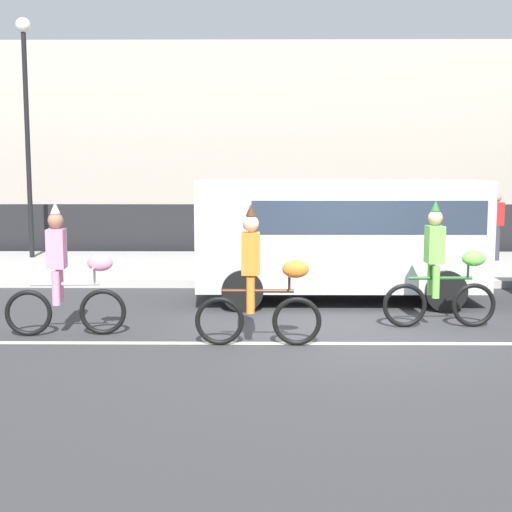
{
  "coord_description": "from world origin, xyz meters",
  "views": [
    {
      "loc": [
        -1.33,
        -10.07,
        2.41
      ],
      "look_at": [
        -1.43,
        1.2,
        1.0
      ],
      "focal_mm": 50.0,
      "sensor_mm": 36.0,
      "label": 1
    }
  ],
  "objects_px": {
    "parade_cyclist_orange": "(259,284)",
    "pedestrian_onlooker": "(496,225)",
    "street_lamp_post": "(26,102)",
    "parade_cyclist_pink": "(66,278)",
    "parade_cyclist_lime": "(441,272)",
    "parked_van_silver": "(342,230)"
  },
  "relations": [
    {
      "from": "parade_cyclist_pink",
      "to": "parade_cyclist_lime",
      "type": "relative_size",
      "value": 1.0
    },
    {
      "from": "parade_cyclist_pink",
      "to": "pedestrian_onlooker",
      "type": "xyz_separation_m",
      "value": [
        8.5,
        7.29,
        0.17
      ]
    },
    {
      "from": "parade_cyclist_pink",
      "to": "parade_cyclist_orange",
      "type": "xyz_separation_m",
      "value": [
        2.77,
        -0.55,
        0.0
      ]
    },
    {
      "from": "parade_cyclist_orange",
      "to": "pedestrian_onlooker",
      "type": "distance_m",
      "value": 9.71
    },
    {
      "from": "parade_cyclist_orange",
      "to": "street_lamp_post",
      "type": "distance_m",
      "value": 10.59
    },
    {
      "from": "parade_cyclist_orange",
      "to": "street_lamp_post",
      "type": "xyz_separation_m",
      "value": [
        -5.77,
        8.3,
        3.15
      ]
    },
    {
      "from": "parade_cyclist_lime",
      "to": "pedestrian_onlooker",
      "type": "xyz_separation_m",
      "value": [
        3.0,
        6.7,
        0.17
      ]
    },
    {
      "from": "parade_cyclist_pink",
      "to": "parked_van_silver",
      "type": "distance_m",
      "value": 5.08
    },
    {
      "from": "parade_cyclist_orange",
      "to": "pedestrian_onlooker",
      "type": "bearing_deg",
      "value": 53.83
    },
    {
      "from": "parade_cyclist_lime",
      "to": "parked_van_silver",
      "type": "height_order",
      "value": "parked_van_silver"
    },
    {
      "from": "parade_cyclist_pink",
      "to": "parade_cyclist_lime",
      "type": "distance_m",
      "value": 5.53
    },
    {
      "from": "street_lamp_post",
      "to": "parade_cyclist_pink",
      "type": "bearing_deg",
      "value": -68.83
    },
    {
      "from": "parade_cyclist_pink",
      "to": "street_lamp_post",
      "type": "bearing_deg",
      "value": 111.17
    },
    {
      "from": "parade_cyclist_orange",
      "to": "street_lamp_post",
      "type": "relative_size",
      "value": 0.33
    },
    {
      "from": "parade_cyclist_pink",
      "to": "parked_van_silver",
      "type": "height_order",
      "value": "parked_van_silver"
    },
    {
      "from": "street_lamp_post",
      "to": "pedestrian_onlooker",
      "type": "xyz_separation_m",
      "value": [
        11.5,
        -0.46,
        -2.97
      ]
    },
    {
      "from": "parade_cyclist_orange",
      "to": "parade_cyclist_lime",
      "type": "bearing_deg",
      "value": 22.67
    },
    {
      "from": "parade_cyclist_orange",
      "to": "pedestrian_onlooker",
      "type": "height_order",
      "value": "parade_cyclist_orange"
    },
    {
      "from": "parked_van_silver",
      "to": "pedestrian_onlooker",
      "type": "relative_size",
      "value": 3.09
    },
    {
      "from": "parade_cyclist_orange",
      "to": "street_lamp_post",
      "type": "bearing_deg",
      "value": 124.79
    },
    {
      "from": "pedestrian_onlooker",
      "to": "parade_cyclist_orange",
      "type": "bearing_deg",
      "value": -126.17
    },
    {
      "from": "parade_cyclist_lime",
      "to": "parked_van_silver",
      "type": "xyz_separation_m",
      "value": [
        -1.25,
        2.16,
        0.44
      ]
    }
  ]
}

